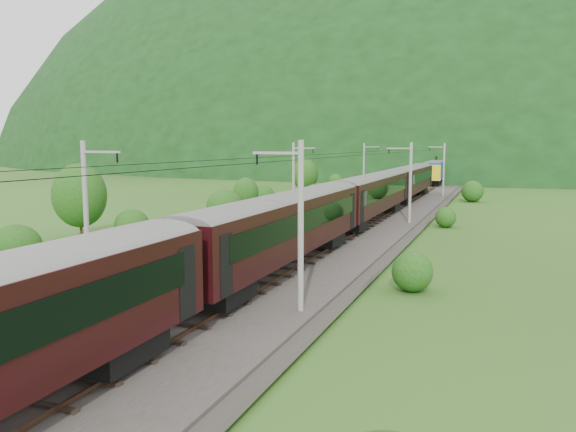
% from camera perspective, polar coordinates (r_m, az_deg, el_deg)
% --- Properties ---
extents(ground, '(600.00, 600.00, 0.00)m').
position_cam_1_polar(ground, '(29.57, -10.23, -8.71)').
color(ground, '#2A4916').
rests_on(ground, ground).
extents(railbed, '(14.00, 220.00, 0.30)m').
position_cam_1_polar(railbed, '(38.16, -2.38, -4.73)').
color(railbed, '#38332D').
rests_on(railbed, ground).
extents(track_left, '(2.40, 220.00, 0.27)m').
position_cam_1_polar(track_left, '(39.11, -5.62, -4.13)').
color(track_left, brown).
rests_on(track_left, railbed).
extents(track_right, '(2.40, 220.00, 0.27)m').
position_cam_1_polar(track_right, '(37.23, 1.01, -4.68)').
color(track_right, brown).
rests_on(track_right, railbed).
extents(catenary_left, '(2.54, 192.28, 8.00)m').
position_cam_1_polar(catenary_left, '(60.12, 0.62, 3.86)').
color(catenary_left, gray).
rests_on(catenary_left, railbed).
extents(catenary_right, '(2.54, 192.28, 8.00)m').
position_cam_1_polar(catenary_right, '(57.00, 12.25, 3.51)').
color(catenary_right, gray).
rests_on(catenary_right, railbed).
extents(overhead_wires, '(4.83, 198.00, 0.03)m').
position_cam_1_polar(overhead_wires, '(37.33, -2.44, 5.76)').
color(overhead_wires, black).
rests_on(overhead_wires, ground).
extents(mountain_main, '(504.00, 360.00, 244.00)m').
position_cam_1_polar(mountain_main, '(284.71, 18.23, 5.30)').
color(mountain_main, black).
rests_on(mountain_main, ground).
extents(mountain_ridge, '(336.00, 280.00, 132.00)m').
position_cam_1_polar(mountain_ridge, '(351.25, -1.44, 5.97)').
color(mountain_ridge, black).
rests_on(mountain_ridge, ground).
extents(train, '(3.21, 178.03, 5.59)m').
position_cam_1_polar(train, '(33.87, -0.74, -0.05)').
color(train, black).
rests_on(train, ground).
extents(hazard_post_near, '(0.17, 0.17, 1.63)m').
position_cam_1_polar(hazard_post_near, '(67.42, 7.72, 1.28)').
color(hazard_post_near, red).
rests_on(hazard_post_near, railbed).
extents(hazard_post_far, '(0.18, 0.18, 1.64)m').
position_cam_1_polar(hazard_post_far, '(82.04, 10.65, 2.29)').
color(hazard_post_far, red).
rests_on(hazard_post_far, railbed).
extents(signal, '(0.24, 0.24, 2.13)m').
position_cam_1_polar(signal, '(95.68, 9.39, 3.27)').
color(signal, black).
rests_on(signal, railbed).
extents(vegetation_left, '(11.65, 145.88, 6.51)m').
position_cam_1_polar(vegetation_left, '(49.04, -15.68, 0.39)').
color(vegetation_left, '#1F4312').
rests_on(vegetation_left, ground).
extents(vegetation_right, '(6.08, 104.33, 2.95)m').
position_cam_1_polar(vegetation_right, '(26.07, 12.23, -7.93)').
color(vegetation_right, '#1F4312').
rests_on(vegetation_right, ground).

